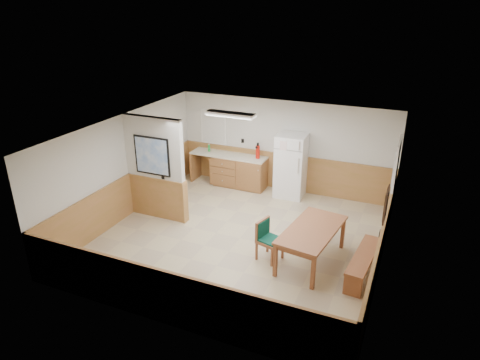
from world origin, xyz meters
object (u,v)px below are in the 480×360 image
at_px(dining_bench, 364,259).
at_px(dining_chair, 266,236).
at_px(soap_bottle, 209,148).
at_px(fire_extinguisher, 258,152).
at_px(refrigerator, 291,166).
at_px(dining_table, 312,233).

bearing_deg(dining_bench, dining_chair, -169.19).
xyz_separation_m(dining_bench, soap_bottle, (-4.84, 3.03, 0.65)).
bearing_deg(fire_extinguisher, refrigerator, -25.61).
distance_m(dining_bench, dining_chair, 1.93).
bearing_deg(refrigerator, fire_extinguisher, 173.74).
xyz_separation_m(dining_table, soap_bottle, (-3.80, 2.98, 0.34)).
bearing_deg(refrigerator, dining_chair, -82.84).
relative_size(dining_table, fire_extinguisher, 4.24).
xyz_separation_m(refrigerator, soap_bottle, (-2.47, 0.09, 0.14)).
bearing_deg(refrigerator, soap_bottle, 176.76).
xyz_separation_m(dining_table, fire_extinguisher, (-2.31, 2.98, 0.44)).
bearing_deg(fire_extinguisher, soap_bottle, 159.38).
height_order(refrigerator, dining_table, refrigerator).
distance_m(dining_bench, soap_bottle, 5.75).
relative_size(refrigerator, dining_table, 0.91).
bearing_deg(dining_table, soap_bottle, 149.65).
bearing_deg(fire_extinguisher, dining_chair, -86.42).
bearing_deg(dining_table, fire_extinguisher, 135.51).
bearing_deg(refrigerator, dining_table, -66.54).
height_order(dining_table, dining_bench, dining_table).
xyz_separation_m(dining_chair, soap_bottle, (-2.93, 3.21, 0.50)).
bearing_deg(dining_bench, soap_bottle, 153.56).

